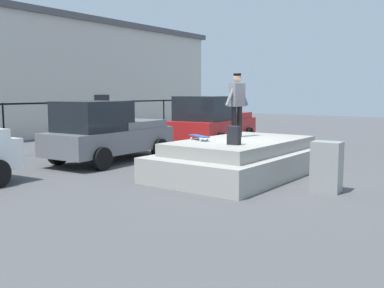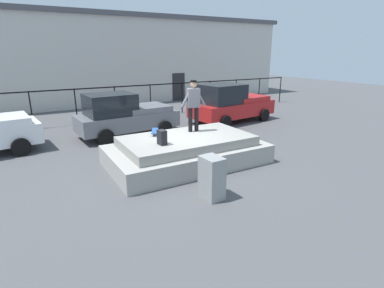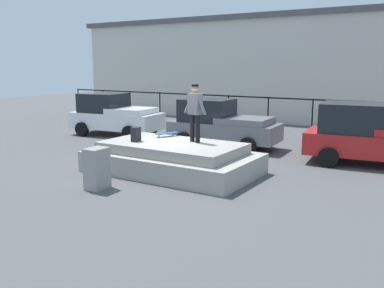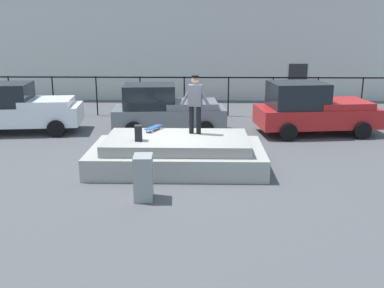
# 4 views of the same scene
# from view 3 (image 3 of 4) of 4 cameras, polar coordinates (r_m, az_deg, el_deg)

# --- Properties ---
(ground_plane) EXTENTS (60.00, 60.00, 0.00)m
(ground_plane) POSITION_cam_3_polar(r_m,az_deg,el_deg) (13.20, -2.54, -3.56)
(ground_plane) COLOR #4C4C4F
(concrete_ledge) EXTENTS (5.01, 2.83, 0.91)m
(concrete_ledge) POSITION_cam_3_polar(r_m,az_deg,el_deg) (12.93, -2.63, -1.96)
(concrete_ledge) COLOR #9E9B93
(concrete_ledge) RESTS_ON ground_plane
(skateboarder) EXTENTS (0.88, 0.32, 1.72)m
(skateboarder) POSITION_cam_3_polar(r_m,az_deg,el_deg) (12.79, 0.41, 4.64)
(skateboarder) COLOR black
(skateboarder) RESTS_ON concrete_ledge
(skateboard) EXTENTS (0.51, 0.78, 0.12)m
(skateboard) POSITION_cam_3_polar(r_m,az_deg,el_deg) (13.89, -3.36, 1.39)
(skateboard) COLOR #264C8C
(skateboard) RESTS_ON concrete_ledge
(backpack) EXTENTS (0.23, 0.30, 0.44)m
(backpack) POSITION_cam_3_polar(r_m,az_deg,el_deg) (13.10, -7.46, 1.28)
(backpack) COLOR black
(backpack) RESTS_ON concrete_ledge
(car_white_pickup_near) EXTENTS (4.28, 2.39, 1.90)m
(car_white_pickup_near) POSITION_cam_3_polar(r_m,az_deg,el_deg) (20.00, -10.29, 3.84)
(car_white_pickup_near) COLOR white
(car_white_pickup_near) RESTS_ON ground_plane
(car_grey_pickup_mid) EXTENTS (4.37, 2.22, 1.87)m
(car_grey_pickup_mid) POSITION_cam_3_polar(r_m,az_deg,el_deg) (16.83, 3.82, 2.68)
(car_grey_pickup_mid) COLOR slate
(car_grey_pickup_mid) RESTS_ON ground_plane
(car_red_pickup_far) EXTENTS (4.68, 2.61, 1.97)m
(car_red_pickup_far) POSITION_cam_3_polar(r_m,az_deg,el_deg) (15.00, 22.88, 1.08)
(car_red_pickup_far) COLOR #B21E1E
(car_red_pickup_far) RESTS_ON ground_plane
(utility_box) EXTENTS (0.47, 0.62, 1.08)m
(utility_box) POSITION_cam_3_polar(r_m,az_deg,el_deg) (11.45, -12.51, -3.21)
(utility_box) COLOR gray
(utility_box) RESTS_ON ground_plane
(fence_row) EXTENTS (24.06, 0.06, 1.79)m
(fence_row) POSITION_cam_3_polar(r_m,az_deg,el_deg) (19.56, 10.07, 4.60)
(fence_row) COLOR black
(fence_row) RESTS_ON ground_plane
(warehouse_building) EXTENTS (30.46, 6.76, 5.97)m
(warehouse_building) POSITION_cam_3_polar(r_m,az_deg,el_deg) (26.53, 16.38, 9.65)
(warehouse_building) COLOR beige
(warehouse_building) RESTS_ON ground_plane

